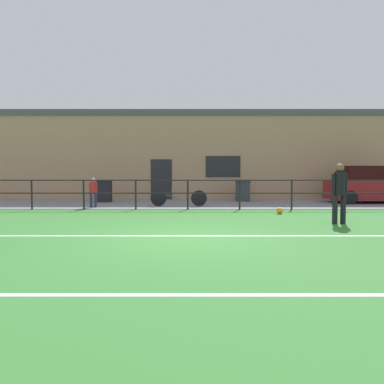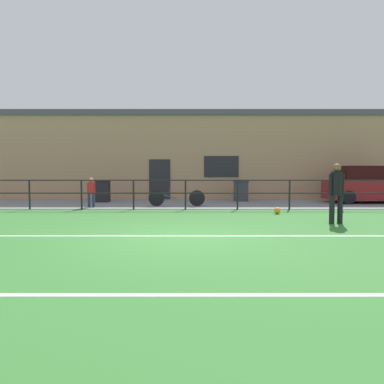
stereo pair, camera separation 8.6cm
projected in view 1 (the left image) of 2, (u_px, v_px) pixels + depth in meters
ground at (183, 239)px, 7.93m from camera, size 60.00×44.00×0.04m
field_line_touchline at (183, 236)px, 8.18m from camera, size 36.00×0.11×0.00m
field_line_hash at (176, 295)px, 4.26m from camera, size 36.00×0.11×0.00m
pavement_strip at (187, 204)px, 16.41m from camera, size 48.00×5.00×0.02m
perimeter_fence at (186, 190)px, 13.87m from camera, size 36.07×0.07×1.15m
clubhouse_facade at (187, 156)px, 19.98m from camera, size 28.00×2.56×4.68m
player_goalkeeper at (338, 190)px, 10.07m from camera, size 0.46×0.29×1.68m
soccer_ball_match at (278, 211)px, 12.49m from camera, size 0.23×0.23×0.23m
spectator_child at (91, 191)px, 14.54m from camera, size 0.33×0.21×1.20m
parked_car_red at (368, 185)px, 16.83m from camera, size 3.86×1.85×1.70m
bicycle_parked_0 at (177, 198)px, 15.09m from camera, size 2.36×0.04×0.76m
trash_bin_0 at (241, 191)px, 17.68m from camera, size 0.68×0.58×0.99m
trash_bin_1 at (103, 191)px, 17.16m from camera, size 0.64×0.55×1.05m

